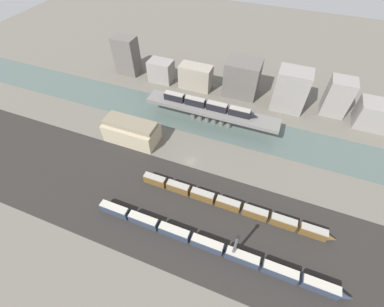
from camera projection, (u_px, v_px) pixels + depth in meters
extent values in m
plane|color=#666056|center=(191.00, 161.00, 110.76)|extent=(400.00, 400.00, 0.00)
cube|color=#282623|center=(167.00, 207.00, 95.87)|extent=(280.00, 42.00, 0.01)
cube|color=#4C5B56|center=(211.00, 122.00, 127.66)|extent=(320.00, 22.08, 0.01)
cube|color=slate|center=(211.00, 110.00, 122.00)|extent=(64.55, 9.06, 1.79)
cylinder|color=slate|center=(193.00, 113.00, 127.37)|extent=(2.39, 2.39, 6.69)
cylinder|color=slate|center=(200.00, 114.00, 126.49)|extent=(2.39, 2.39, 6.69)
cylinder|color=slate|center=(207.00, 116.00, 125.60)|extent=(2.39, 2.39, 6.69)
cylinder|color=slate|center=(215.00, 118.00, 124.72)|extent=(2.39, 2.39, 6.69)
cylinder|color=slate|center=(222.00, 120.00, 123.84)|extent=(2.39, 2.39, 6.69)
cylinder|color=slate|center=(229.00, 122.00, 122.95)|extent=(2.39, 2.39, 6.69)
cube|color=black|center=(174.00, 97.00, 124.65)|extent=(9.92, 3.06, 3.45)
cube|color=#9E998E|center=(174.00, 94.00, 123.21)|extent=(9.53, 2.82, 0.40)
cube|color=black|center=(195.00, 102.00, 122.04)|extent=(9.92, 3.06, 3.45)
cube|color=#9E998E|center=(195.00, 99.00, 120.61)|extent=(9.53, 2.82, 0.40)
cube|color=black|center=(217.00, 107.00, 119.44)|extent=(9.92, 3.06, 3.45)
cube|color=#9E998E|center=(217.00, 104.00, 118.00)|extent=(9.53, 2.82, 0.40)
cube|color=black|center=(240.00, 112.00, 116.83)|extent=(9.92, 3.06, 3.45)
cube|color=#9E998E|center=(240.00, 109.00, 115.40)|extent=(9.53, 2.82, 0.40)
cone|color=black|center=(254.00, 116.00, 115.35)|extent=(3.47, 2.76, 2.76)
cube|color=#2D384C|center=(115.00, 210.00, 93.01)|extent=(10.91, 2.89, 3.75)
cube|color=#B7B2A3|center=(114.00, 207.00, 91.46)|extent=(10.47, 2.66, 0.40)
cube|color=#2D384C|center=(144.00, 221.00, 90.18)|extent=(10.91, 2.89, 3.75)
cube|color=#B7B2A3|center=(143.00, 218.00, 88.63)|extent=(10.47, 2.66, 0.40)
cube|color=#2D384C|center=(174.00, 232.00, 87.34)|extent=(10.91, 2.89, 3.75)
cube|color=#B7B2A3|center=(174.00, 229.00, 85.79)|extent=(10.47, 2.66, 0.40)
cube|color=#2D384C|center=(207.00, 244.00, 84.51)|extent=(10.91, 2.89, 3.75)
cube|color=#B7B2A3|center=(207.00, 242.00, 82.96)|extent=(10.47, 2.66, 0.40)
cube|color=#2D384C|center=(242.00, 258.00, 81.67)|extent=(10.91, 2.89, 3.75)
cube|color=#B7B2A3|center=(243.00, 255.00, 80.13)|extent=(10.47, 2.66, 0.40)
cube|color=#2D384C|center=(280.00, 272.00, 78.84)|extent=(10.91, 2.89, 3.75)
cube|color=#B7B2A3|center=(281.00, 269.00, 77.29)|extent=(10.47, 2.66, 0.40)
cube|color=#2D384C|center=(320.00, 287.00, 76.01)|extent=(10.91, 2.89, 3.75)
cube|color=#B7B2A3|center=(323.00, 285.00, 74.46)|extent=(10.47, 2.66, 0.40)
cone|color=#2D384C|center=(346.00, 297.00, 74.38)|extent=(3.82, 2.60, 2.60)
cube|color=brown|center=(155.00, 180.00, 101.83)|extent=(9.04, 2.77, 3.72)
cube|color=#9E998E|center=(154.00, 177.00, 100.29)|extent=(8.68, 2.55, 0.40)
cube|color=brown|center=(178.00, 188.00, 99.42)|extent=(9.04, 2.77, 3.72)
cube|color=#9E998E|center=(178.00, 185.00, 97.89)|extent=(8.68, 2.55, 0.40)
cube|color=brown|center=(202.00, 196.00, 97.02)|extent=(9.04, 2.77, 3.72)
cube|color=#9E998E|center=(203.00, 193.00, 95.48)|extent=(8.68, 2.55, 0.40)
cube|color=brown|center=(228.00, 204.00, 94.62)|extent=(9.04, 2.77, 3.72)
cube|color=#9E998E|center=(229.00, 201.00, 93.08)|extent=(8.68, 2.55, 0.40)
cube|color=brown|center=(255.00, 213.00, 92.21)|extent=(9.04, 2.77, 3.72)
cube|color=#9E998E|center=(256.00, 210.00, 90.67)|extent=(8.68, 2.55, 0.40)
cube|color=brown|center=(283.00, 222.00, 89.81)|extent=(9.04, 2.77, 3.72)
cube|color=#9E998E|center=(285.00, 219.00, 88.27)|extent=(8.68, 2.55, 0.40)
cube|color=brown|center=(313.00, 232.00, 87.40)|extent=(9.04, 2.77, 3.72)
cube|color=#9E998E|center=(315.00, 229.00, 85.87)|extent=(8.68, 2.55, 0.40)
cone|color=brown|center=(332.00, 238.00, 86.08)|extent=(3.16, 2.49, 2.49)
cube|color=tan|center=(132.00, 132.00, 116.73)|extent=(24.28, 11.90, 8.61)
cube|color=#7C725C|center=(130.00, 123.00, 112.82)|extent=(23.80, 8.33, 1.89)
cylinder|color=#4C4C51|center=(235.00, 248.00, 78.26)|extent=(0.84, 0.84, 14.68)
cube|color=black|center=(238.00, 237.00, 72.33)|extent=(1.00, 0.70, 1.20)
cube|color=#605B56|center=(127.00, 56.00, 150.65)|extent=(13.07, 9.10, 21.58)
cube|color=gray|center=(161.00, 71.00, 148.16)|extent=(13.53, 9.22, 12.23)
cube|color=gray|center=(196.00, 77.00, 142.95)|extent=(17.78, 8.71, 13.26)
cube|color=#605B56|center=(242.00, 78.00, 137.19)|extent=(17.77, 13.89, 18.85)
cube|color=gray|center=(291.00, 90.00, 127.94)|extent=(15.75, 11.77, 21.10)
cube|color=gray|center=(338.00, 97.00, 126.05)|extent=(11.51, 10.23, 18.77)
cube|color=gray|center=(374.00, 115.00, 121.95)|extent=(15.63, 12.43, 12.50)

